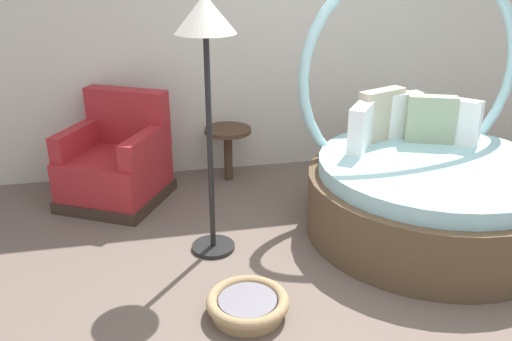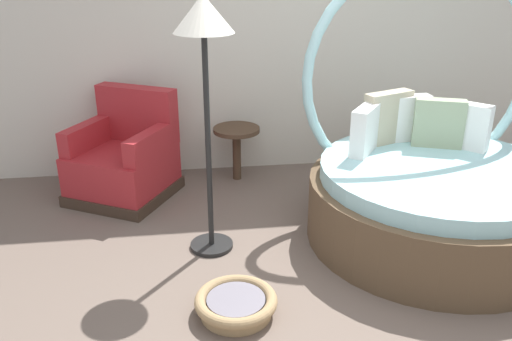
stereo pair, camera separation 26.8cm
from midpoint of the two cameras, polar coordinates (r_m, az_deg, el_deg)
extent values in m
cube|color=#66564C|center=(3.59, 12.64, -13.55)|extent=(8.00, 8.00, 0.02)
cube|color=beige|center=(5.26, 5.05, 14.64)|extent=(8.00, 0.12, 2.70)
cylinder|color=brown|center=(4.32, 20.17, -3.98)|extent=(1.90, 1.90, 0.49)
cylinder|color=#9ED1D6|center=(4.20, 20.72, -0.29)|extent=(1.75, 1.75, 0.12)
torus|color=#9ED1D6|center=(4.47, 18.75, 9.45)|extent=(1.89, 0.08, 1.89)
cube|color=white|center=(4.57, 23.14, 4.42)|extent=(0.34, 0.34, 0.36)
cube|color=#93A37F|center=(4.52, 20.58, 4.75)|extent=(0.40, 0.25, 0.39)
cube|color=white|center=(4.59, 17.42, 5.35)|extent=(0.38, 0.15, 0.38)
cube|color=#BCB293|center=(4.48, 15.56, 5.46)|extent=(0.44, 0.27, 0.42)
cube|color=white|center=(4.22, 13.39, 4.21)|extent=(0.31, 0.37, 0.37)
cube|color=#38281E|center=(4.93, -12.38, -2.19)|extent=(1.08, 1.08, 0.10)
cube|color=#A32328|center=(4.84, -12.60, 0.18)|extent=(1.03, 1.03, 0.34)
cube|color=#A32328|center=(4.95, -11.07, 5.96)|extent=(0.74, 0.50, 0.50)
cube|color=#A32328|center=(4.93, -16.00, 3.70)|extent=(0.43, 0.66, 0.22)
cube|color=#A32328|center=(4.58, -9.53, 2.86)|extent=(0.43, 0.66, 0.22)
cylinder|color=#9E7F56|center=(3.38, 0.20, -14.70)|extent=(0.44, 0.44, 0.06)
torus|color=#9E7F56|center=(3.34, 0.20, -13.81)|extent=(0.51, 0.51, 0.07)
cylinder|color=slate|center=(3.34, 0.20, -13.95)|extent=(0.36, 0.36, 0.05)
cylinder|color=#473323|center=(5.11, -0.57, 1.60)|extent=(0.08, 0.08, 0.48)
cylinder|color=#473323|center=(5.02, -0.58, 4.36)|extent=(0.44, 0.44, 0.04)
cylinder|color=black|center=(4.05, -2.85, -8.00)|extent=(0.32, 0.32, 0.03)
cylinder|color=black|center=(3.71, -3.09, 2.55)|extent=(0.04, 0.04, 1.55)
cone|color=beige|center=(3.50, -3.40, 16.42)|extent=(0.40, 0.40, 0.24)
camera|label=1|loc=(0.13, -88.06, 0.81)|focal=37.37mm
camera|label=2|loc=(0.13, 91.94, -0.81)|focal=37.37mm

